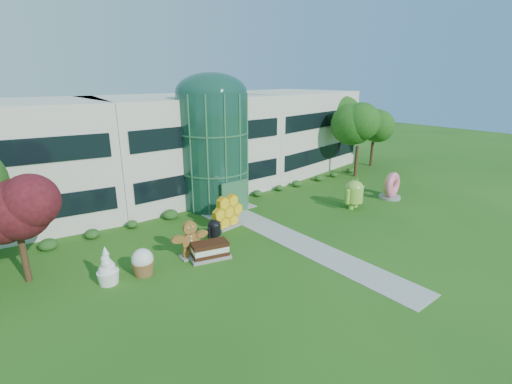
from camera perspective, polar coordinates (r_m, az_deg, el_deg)
ground at (r=25.42m, az=8.81°, el=-8.73°), size 140.00×140.00×0.00m
building at (r=37.83m, az=-11.52°, el=7.23°), size 46.00×15.00×9.30m
atrium at (r=32.66m, az=-6.57°, el=6.33°), size 6.00×6.00×9.80m
walkway at (r=26.64m, az=5.62°, el=-7.28°), size 2.40×20.00×0.04m
tree_red at (r=24.04m, az=-32.64°, el=-5.19°), size 4.00×4.00×6.00m
trees_backdrop at (r=33.63m, az=-7.46°, el=5.41°), size 52.00×8.00×8.40m
android_green at (r=33.33m, az=14.85°, el=-0.00°), size 2.82×2.09×2.94m
android_black at (r=26.46m, az=-6.45°, el=-5.52°), size 1.76×1.47×1.70m
donut at (r=37.14m, az=20.05°, el=0.98°), size 2.62×1.55×2.57m
gingerbread at (r=24.01m, az=-10.09°, el=-7.11°), size 2.80×1.30×2.51m
ice_cream_sandwich at (r=23.94m, az=-7.08°, el=-8.90°), size 2.73×1.85×1.11m
honeycomb at (r=28.27m, az=-4.37°, el=-3.24°), size 3.08×1.45×2.33m
froyo at (r=22.44m, az=-21.96°, el=-10.44°), size 1.34×1.34×2.21m
cupcake at (r=22.84m, az=-17.04°, el=-10.23°), size 1.53×1.53×1.62m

